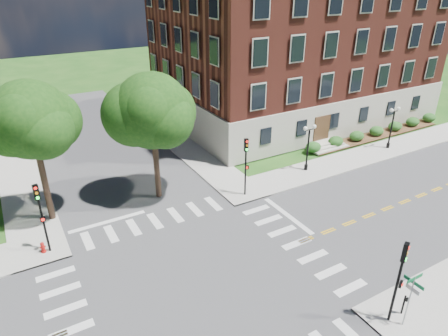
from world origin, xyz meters
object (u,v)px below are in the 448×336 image
traffic_signal_nw (41,210)px  twin_lamp_east (392,125)px  traffic_signal_se (400,273)px  street_sign_pole (411,291)px  fire_hydrant (43,248)px  traffic_signal_ne (246,160)px  push_button_post (404,304)px  twin_lamp_west (308,145)px

traffic_signal_nw → twin_lamp_east: size_ratio=1.13×
traffic_signal_se → twin_lamp_east: (18.33, 15.40, -0.66)m
street_sign_pole → traffic_signal_nw: bearing=133.7°
fire_hydrant → traffic_signal_ne: bearing=-0.6°
traffic_signal_nw → push_button_post: bearing=-44.2°
twin_lamp_west → street_sign_pole: (-7.37, -16.19, -0.21)m
twin_lamp_east → push_button_post: 23.34m
fire_hydrant → traffic_signal_se: bearing=-45.3°
street_sign_pole → twin_lamp_west: bearing=65.5°
traffic_signal_nw → fire_hydrant: 2.75m
twin_lamp_west → street_sign_pole: bearing=-114.5°
twin_lamp_west → push_button_post: 17.20m
traffic_signal_se → twin_lamp_west: traffic_signal_se is taller
traffic_signal_nw → twin_lamp_east: bearing=1.2°
traffic_signal_ne → twin_lamp_west: bearing=8.3°
twin_lamp_east → street_sign_pole: size_ratio=1.36×
fire_hydrant → push_button_post: bearing=-43.7°
push_button_post → fire_hydrant: (-15.51, 14.80, -0.33)m
traffic_signal_nw → twin_lamp_west: (21.96, 0.94, -0.66)m
traffic_signal_se → twin_lamp_east: traffic_signal_se is taller
traffic_signal_se → street_sign_pole: bearing=-56.1°
traffic_signal_nw → traffic_signal_se: bearing=-45.9°
traffic_signal_nw → twin_lamp_west: traffic_signal_nw is taller
traffic_signal_ne → push_button_post: size_ratio=4.00×
twin_lamp_west → twin_lamp_east: same height
traffic_signal_se → push_button_post: 2.56m
traffic_signal_se → traffic_signal_ne: bearing=87.9°
traffic_signal_se → traffic_signal_nw: 20.45m
push_button_post → fire_hydrant: push_button_post is taller
twin_lamp_west → traffic_signal_nw: bearing=-177.5°
twin_lamp_east → street_sign_pole: bearing=-138.4°
twin_lamp_east → fire_hydrant: bearing=-178.9°
twin_lamp_east → fire_hydrant: size_ratio=5.64×
traffic_signal_se → traffic_signal_ne: (0.54, 14.58, 0.00)m
traffic_signal_nw → twin_lamp_west: 21.99m
fire_hydrant → twin_lamp_west: bearing=2.3°
traffic_signal_ne → fire_hydrant: bearing=179.4°
twin_lamp_east → traffic_signal_ne: bearing=-177.4°
traffic_signal_ne → street_sign_pole: traffic_signal_ne is taller
traffic_signal_se → twin_lamp_west: (7.74, 15.64, -0.66)m
traffic_signal_se → twin_lamp_east: 23.95m
traffic_signal_se → street_sign_pole: size_ratio=1.55×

